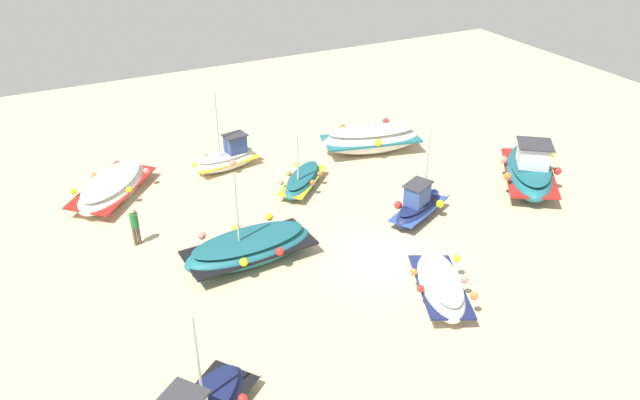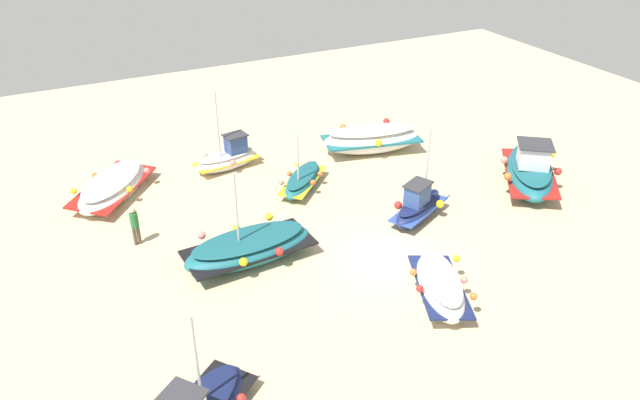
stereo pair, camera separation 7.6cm
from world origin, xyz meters
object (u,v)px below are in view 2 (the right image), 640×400
Objects in this scene: fishing_boat_0 at (371,139)px; fishing_boat_6 at (419,206)px; fishing_boat_4 at (228,158)px; fishing_boat_1 at (249,247)px; person_walking at (135,224)px; fishing_boat_2 at (303,180)px; fishing_boat_8 at (530,170)px; fishing_boat_7 at (113,187)px; fishing_boat_3 at (440,286)px.

fishing_boat_6 is at bearing -91.18° from fishing_boat_0.
fishing_boat_1 is at bearing -112.64° from fishing_boat_4.
person_walking is at bearing -152.48° from fishing_boat_0.
fishing_boat_2 reaches higher than fishing_boat_8.
fishing_boat_2 is 0.82× the size of fishing_boat_6.
fishing_boat_7 is at bearing -60.79° from fishing_boat_6.
fishing_boat_3 is at bearing -106.09° from fishing_boat_7.
fishing_boat_7 is at bearing -122.58° from fishing_boat_3.
fishing_boat_6 is 2.44× the size of person_walking.
fishing_boat_0 is at bearing 98.82° from person_walking.
fishing_boat_0 is 5.25m from fishing_boat_2.
fishing_boat_1 is (9.06, 6.25, -0.17)m from fishing_boat_0.
person_walking is (17.29, -3.08, 0.21)m from fishing_boat_8.
fishing_boat_3 is 13.21m from fishing_boat_4.
fishing_boat_7 is (7.92, -3.10, 0.09)m from fishing_boat_2.
fishing_boat_1 is at bearing -132.50° from fishing_boat_0.
fishing_boat_6 is 11.46m from person_walking.
fishing_boat_1 is 7.40m from fishing_boat_6.
fishing_boat_6 is (-2.36, -4.71, 0.09)m from fishing_boat_3.
fishing_boat_4 reaches higher than person_walking.
fishing_boat_3 is 1.00× the size of fishing_boat_6.
fishing_boat_2 is 2.01× the size of person_walking.
fishing_boat_1 reaches higher than fishing_boat_8.
fishing_boat_4 is 1.00× the size of fishing_boat_6.
fishing_boat_1 is 1.03× the size of fishing_boat_7.
fishing_boat_2 is 8.50m from fishing_boat_7.
fishing_boat_2 is 0.82× the size of fishing_boat_4.
fishing_boat_7 is at bearing 113.76° from fishing_boat_1.
fishing_boat_7 is (8.72, -12.44, -0.03)m from fishing_boat_3.
fishing_boat_1 is at bearing -114.38° from fishing_boat_7.
fishing_boat_1 is at bearing -179.47° from fishing_boat_2.
person_walking is (3.56, -2.96, 0.40)m from fishing_boat_1.
fishing_boat_6 reaches higher than fishing_boat_0.
fishing_boat_8 is 3.33× the size of person_walking.
fishing_boat_4 reaches higher than fishing_boat_0.
fishing_boat_8 is at bearing -69.04° from fishing_boat_2.
fishing_boat_2 is at bearing -81.58° from fishing_boat_6.
fishing_boat_1 is 7.17m from fishing_boat_3.
fishing_boat_6 is (-7.39, 0.41, 0.07)m from fishing_boat_1.
fishing_boat_2 is 0.82× the size of fishing_boat_3.
fishing_boat_6 reaches higher than fishing_boat_2.
fishing_boat_1 is at bearing -53.75° from fishing_boat_8.
fishing_boat_8 is at bearing -42.57° from fishing_boat_4.
fishing_boat_7 is (3.69, -7.32, -0.04)m from fishing_boat_1.
fishing_boat_6 is at bearing -86.04° from fishing_boat_7.
fishing_boat_8 is (-9.50, 4.35, 0.32)m from fishing_boat_2.
fishing_boat_8 is 17.56m from person_walking.
fishing_boat_6 is 13.51m from fishing_boat_7.
fishing_boat_7 is (5.53, 0.38, -0.06)m from fishing_boat_4.
person_walking is at bearing -139.44° from fishing_boat_7.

